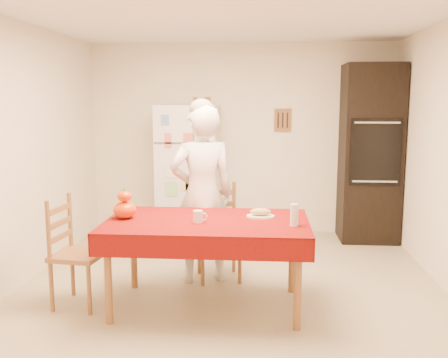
# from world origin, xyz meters

# --- Properties ---
(floor) EXTENTS (4.50, 4.50, 0.00)m
(floor) POSITION_xyz_m (0.00, 0.00, 0.00)
(floor) COLOR tan
(floor) RESTS_ON ground
(room_shell) EXTENTS (4.02, 4.52, 2.51)m
(room_shell) POSITION_xyz_m (0.00, 0.00, 1.62)
(room_shell) COLOR white
(room_shell) RESTS_ON ground
(refrigerator) EXTENTS (0.75, 0.74, 1.70)m
(refrigerator) POSITION_xyz_m (-0.65, 1.88, 0.85)
(refrigerator) COLOR white
(refrigerator) RESTS_ON floor
(oven_cabinet) EXTENTS (0.70, 0.62, 2.20)m
(oven_cabinet) POSITION_xyz_m (1.63, 1.93, 1.10)
(oven_cabinet) COLOR black
(oven_cabinet) RESTS_ON floor
(dining_table) EXTENTS (1.70, 1.00, 0.76)m
(dining_table) POSITION_xyz_m (-0.17, -0.33, 0.69)
(dining_table) COLOR brown
(dining_table) RESTS_ON floor
(chair_far) EXTENTS (0.50, 0.48, 0.95)m
(chair_far) POSITION_xyz_m (-0.14, 0.42, 0.51)
(chair_far) COLOR brown
(chair_far) RESTS_ON floor
(chair_left) EXTENTS (0.45, 0.47, 0.95)m
(chair_left) POSITION_xyz_m (-1.33, -0.38, 0.51)
(chair_left) COLOR brown
(chair_left) RESTS_ON floor
(seated_woman) EXTENTS (0.72, 0.58, 1.72)m
(seated_woman) POSITION_xyz_m (-0.28, 0.30, 0.86)
(seated_woman) COLOR silver
(seated_woman) RESTS_ON floor
(coffee_mug) EXTENTS (0.08, 0.08, 0.10)m
(coffee_mug) POSITION_xyz_m (-0.23, -0.42, 0.81)
(coffee_mug) COLOR silver
(coffee_mug) RESTS_ON dining_table
(pumpkin_lower) EXTENTS (0.19, 0.19, 0.15)m
(pumpkin_lower) POSITION_xyz_m (-0.87, -0.32, 0.83)
(pumpkin_lower) COLOR #CB5904
(pumpkin_lower) RESTS_ON dining_table
(pumpkin_upper) EXTENTS (0.12, 0.12, 0.09)m
(pumpkin_upper) POSITION_xyz_m (-0.87, -0.32, 0.95)
(pumpkin_upper) COLOR #E45705
(pumpkin_upper) RESTS_ON pumpkin_lower
(wine_glass) EXTENTS (0.07, 0.07, 0.18)m
(wine_glass) POSITION_xyz_m (0.55, -0.46, 0.85)
(wine_glass) COLOR silver
(wine_glass) RESTS_ON dining_table
(bread_plate) EXTENTS (0.24, 0.24, 0.02)m
(bread_plate) POSITION_xyz_m (0.28, -0.20, 0.77)
(bread_plate) COLOR white
(bread_plate) RESTS_ON dining_table
(bread_loaf) EXTENTS (0.18, 0.10, 0.06)m
(bread_loaf) POSITION_xyz_m (0.28, -0.20, 0.81)
(bread_loaf) COLOR tan
(bread_loaf) RESTS_ON bread_plate
(spice_jar_left) EXTENTS (0.05, 0.05, 0.10)m
(spice_jar_left) POSITION_xyz_m (-0.57, 1.93, 1.75)
(spice_jar_left) COLOR #8E6019
(spice_jar_left) RESTS_ON refrigerator
(spice_jar_mid) EXTENTS (0.05, 0.05, 0.10)m
(spice_jar_mid) POSITION_xyz_m (-0.42, 1.93, 1.75)
(spice_jar_mid) COLOR #92511A
(spice_jar_mid) RESTS_ON refrigerator
(spice_jar_right) EXTENTS (0.05, 0.05, 0.10)m
(spice_jar_right) POSITION_xyz_m (-0.39, 1.93, 1.75)
(spice_jar_right) COLOR brown
(spice_jar_right) RESTS_ON refrigerator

